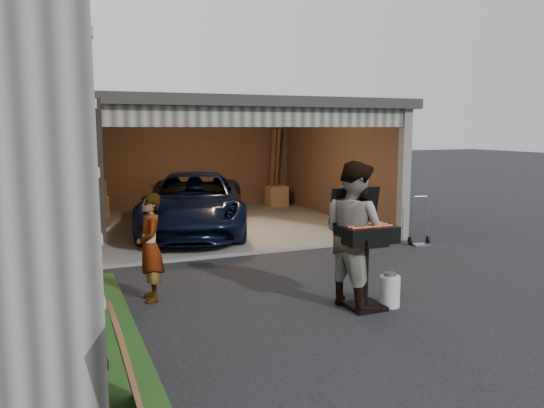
{
  "coord_description": "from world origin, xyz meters",
  "views": [
    {
      "loc": [
        -2.8,
        -5.45,
        2.33
      ],
      "look_at": [
        0.33,
        2.08,
        1.15
      ],
      "focal_mm": 35.0,
      "sensor_mm": 36.0,
      "label": 1
    }
  ],
  "objects_px": {
    "minivan": "(194,205)",
    "man": "(354,234)",
    "plywood_panel": "(130,373)",
    "hand_truck": "(420,236)",
    "woman": "(150,247)",
    "propane_tank": "(389,291)",
    "bbq_grill": "(365,238)"
  },
  "relations": [
    {
      "from": "woman",
      "to": "hand_truck",
      "type": "relative_size",
      "value": 1.47
    },
    {
      "from": "woman",
      "to": "bbq_grill",
      "type": "relative_size",
      "value": 0.94
    },
    {
      "from": "bbq_grill",
      "to": "propane_tank",
      "type": "height_order",
      "value": "bbq_grill"
    },
    {
      "from": "propane_tank",
      "to": "plywood_panel",
      "type": "bearing_deg",
      "value": -155.03
    },
    {
      "from": "man",
      "to": "hand_truck",
      "type": "relative_size",
      "value": 1.91
    },
    {
      "from": "bbq_grill",
      "to": "plywood_panel",
      "type": "xyz_separation_m",
      "value": [
        -3.2,
        -1.74,
        -0.46
      ]
    },
    {
      "from": "minivan",
      "to": "bbq_grill",
      "type": "bearing_deg",
      "value": -64.5
    },
    {
      "from": "propane_tank",
      "to": "minivan",
      "type": "bearing_deg",
      "value": 101.79
    },
    {
      "from": "man",
      "to": "bbq_grill",
      "type": "distance_m",
      "value": 0.18
    },
    {
      "from": "bbq_grill",
      "to": "plywood_panel",
      "type": "height_order",
      "value": "bbq_grill"
    },
    {
      "from": "hand_truck",
      "to": "plywood_panel",
      "type": "bearing_deg",
      "value": -132.49
    },
    {
      "from": "bbq_grill",
      "to": "plywood_panel",
      "type": "relative_size",
      "value": 1.65
    },
    {
      "from": "man",
      "to": "plywood_panel",
      "type": "distance_m",
      "value": 3.71
    },
    {
      "from": "woman",
      "to": "plywood_panel",
      "type": "height_order",
      "value": "woman"
    },
    {
      "from": "propane_tank",
      "to": "man",
      "type": "bearing_deg",
      "value": 147.14
    },
    {
      "from": "minivan",
      "to": "man",
      "type": "height_order",
      "value": "man"
    },
    {
      "from": "minivan",
      "to": "woman",
      "type": "relative_size",
      "value": 3.17
    },
    {
      "from": "minivan",
      "to": "woman",
      "type": "bearing_deg",
      "value": -94.89
    },
    {
      "from": "minivan",
      "to": "plywood_panel",
      "type": "bearing_deg",
      "value": -91.08
    },
    {
      "from": "man",
      "to": "hand_truck",
      "type": "distance_m",
      "value": 4.12
    },
    {
      "from": "minivan",
      "to": "hand_truck",
      "type": "bearing_deg",
      "value": -18.64
    },
    {
      "from": "minivan",
      "to": "woman",
      "type": "xyz_separation_m",
      "value": [
        -1.67,
        -4.16,
        0.09
      ]
    },
    {
      "from": "bbq_grill",
      "to": "propane_tank",
      "type": "xyz_separation_m",
      "value": [
        0.34,
        -0.09,
        -0.73
      ]
    },
    {
      "from": "minivan",
      "to": "propane_tank",
      "type": "bearing_deg",
      "value": -61.26
    },
    {
      "from": "man",
      "to": "hand_truck",
      "type": "height_order",
      "value": "man"
    },
    {
      "from": "plywood_panel",
      "to": "hand_truck",
      "type": "relative_size",
      "value": 0.95
    },
    {
      "from": "minivan",
      "to": "man",
      "type": "distance_m",
      "value": 5.43
    },
    {
      "from": "propane_tank",
      "to": "hand_truck",
      "type": "bearing_deg",
      "value": 46.28
    },
    {
      "from": "propane_tank",
      "to": "woman",
      "type": "bearing_deg",
      "value": 152.76
    },
    {
      "from": "bbq_grill",
      "to": "hand_truck",
      "type": "distance_m",
      "value": 4.18
    },
    {
      "from": "man",
      "to": "propane_tank",
      "type": "height_order",
      "value": "man"
    },
    {
      "from": "minivan",
      "to": "bbq_grill",
      "type": "height_order",
      "value": "bbq_grill"
    }
  ]
}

